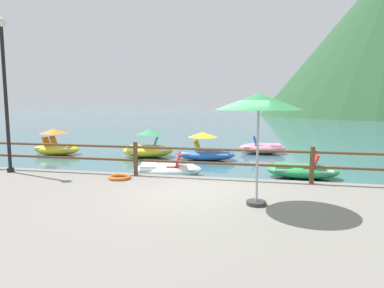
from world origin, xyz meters
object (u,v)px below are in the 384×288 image
Objects in this scene: pedal_boat_3 at (302,170)px; lamp_post at (5,81)px; pedal_boat_2 at (263,148)px; pedal_boat_5 at (56,146)px; pedal_boat_0 at (148,148)px; pedal_boat_4 at (206,151)px; beach_umbrella at (259,103)px; pedal_boat_1 at (167,169)px; life_ring at (120,177)px.

lamp_post is at bearing -161.71° from pedal_boat_3.
pedal_boat_5 reaches higher than pedal_boat_2.
pedal_boat_3 is 1.04× the size of pedal_boat_5.
pedal_boat_3 is at bearing -25.31° from pedal_boat_0.
pedal_boat_3 is at bearing -36.75° from pedal_boat_4.
beach_umbrella reaches higher than pedal_boat_0.
pedal_boat_5 is at bearing 165.76° from pedal_boat_3.
lamp_post is 1.77× the size of pedal_boat_0.
lamp_post is 1.93× the size of pedal_boat_3.
pedal_boat_3 is (4.37, 0.74, 0.01)m from pedal_boat_1.
pedal_boat_4 is (0.69, 3.49, 0.15)m from pedal_boat_1.
pedal_boat_4 is (-2.32, 7.38, -2.05)m from beach_umbrella.
life_ring is 6.17m from pedal_boat_0.
pedal_boat_2 is (7.30, 8.04, -2.79)m from lamp_post.
pedal_boat_3 is 11.16m from pedal_boat_5.
pedal_boat_1 is 0.99× the size of pedal_boat_4.
pedal_boat_1 is at bearing -170.40° from pedal_boat_3.
life_ring is at bearing -149.16° from pedal_boat_3.
pedal_boat_5 is at bearing 151.58° from pedal_boat_1.
pedal_boat_5 is (-6.44, 3.49, 0.18)m from pedal_boat_1.
pedal_boat_3 reaches higher than pedal_boat_1.
pedal_boat_2 is 1.00× the size of pedal_boat_5.
pedal_boat_2 reaches higher than life_ring.
pedal_boat_3 is at bearing -75.83° from pedal_boat_2.
pedal_boat_0 is at bearing 117.97° from pedal_boat_1.
pedal_boat_5 is (-9.51, -2.45, 0.15)m from pedal_boat_2.
beach_umbrella reaches higher than pedal_boat_2.
beach_umbrella is at bearing -72.56° from pedal_boat_4.
pedal_boat_5 is (-4.45, -0.27, -0.01)m from pedal_boat_0.
pedal_boat_0 is 5.51m from pedal_boat_2.
pedal_boat_2 is 0.96× the size of pedal_boat_3.
pedal_boat_2 is 0.86× the size of pedal_boat_4.
pedal_boat_3 is 0.90× the size of pedal_boat_4.
life_ring is 0.27× the size of pedal_boat_3.
lamp_post is at bearing 177.29° from life_ring.
lamp_post is 7.49m from beach_umbrella.
pedal_boat_1 is at bearing -62.03° from pedal_boat_0.
lamp_post reaches higher than pedal_boat_5.
pedal_boat_0 is 1.10× the size of pedal_boat_3.
life_ring is at bearing -2.71° from lamp_post.
pedal_boat_1 is at bearing -101.24° from pedal_boat_4.
pedal_boat_0 is 4.25m from pedal_boat_1.
pedal_boat_4 is at bearing 48.64° from lamp_post.
beach_umbrella is at bearing -23.76° from life_ring.
pedal_boat_3 is 4.60m from pedal_boat_4.
life_ring is 5.92m from pedal_boat_4.
lamp_post reaches higher than life_ring.
pedal_boat_1 is 1.15× the size of pedal_boat_5.
pedal_boat_1 reaches higher than life_ring.
pedal_boat_3 is (1.36, 4.64, -2.20)m from beach_umbrella.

